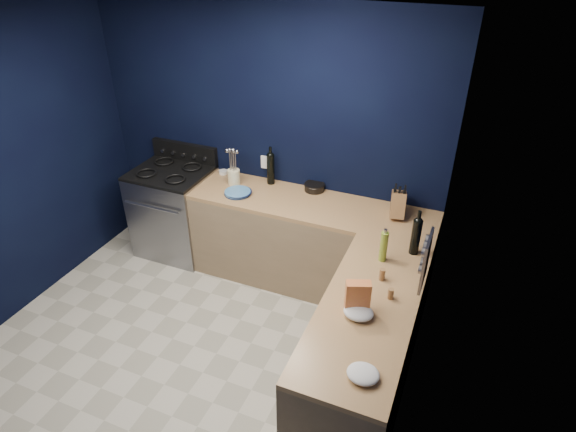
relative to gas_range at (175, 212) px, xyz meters
The scene contains 27 objects.
floor 1.76m from the gas_range, 56.78° to the right, with size 3.50×3.50×0.02m, color #B4AE9D.
ceiling 2.74m from the gas_range, 56.78° to the right, with size 3.50×3.50×0.02m, color silver.
wall_back 1.30m from the gas_range, 20.08° to the left, with size 3.50×0.02×2.60m, color black.
wall_right 3.16m from the gas_range, 27.83° to the right, with size 0.02×3.50×2.60m, color black.
cab_back 1.53m from the gas_range, ahead, with size 2.30×0.63×0.86m, color #876E4F.
top_back 1.59m from the gas_range, ahead, with size 2.30×0.63×0.04m, color brown.
cab_right 2.62m from the gas_range, 25.64° to the right, with size 0.63×1.67×0.86m, color #876E4F.
top_right 2.66m from the gas_range, 25.64° to the right, with size 0.63×1.67×0.04m, color brown.
gas_range is the anchor object (origin of this frame).
oven_door 0.32m from the gas_range, 90.00° to the right, with size 0.59×0.02×0.42m, color black.
cooktop 0.48m from the gas_range, ahead, with size 0.76×0.66×0.03m, color black.
backguard 0.65m from the gas_range, 90.00° to the left, with size 0.76×0.06×0.20m, color black.
spice_panel 2.89m from the gas_range, 18.08° to the right, with size 0.02×0.28×0.38m, color gray.
wall_outlet 1.16m from the gas_range, 18.88° to the left, with size 0.09×0.02×0.13m, color white.
plate_stack 0.94m from the gas_range, ahead, with size 0.25×0.25×0.03m, color teal.
ramekin 0.71m from the gas_range, 27.52° to the left, with size 0.09×0.09×0.03m, color white.
utensil_crock 0.87m from the gas_range, ahead, with size 0.12×0.12×0.15m, color #FAF9C7.
wine_bottle_back 1.21m from the gas_range, 13.45° to the left, with size 0.08×0.08×0.31m, color black.
lemon_basket 1.57m from the gas_range, 10.41° to the left, with size 0.19×0.19×0.07m, color black.
knife_block 2.37m from the gas_range, ahead, with size 0.12×0.20×0.22m, color brown.
wine_bottle_right 2.63m from the gas_range, ahead, with size 0.07×0.07×0.30m, color black.
oil_bottle 2.47m from the gas_range, 14.20° to the right, with size 0.06×0.06×0.25m, color olive.
spice_jar_near 2.57m from the gas_range, 19.09° to the right, with size 0.04×0.04×0.09m, color olive.
spice_jar_far 2.72m from the gas_range, 21.98° to the right, with size 0.04×0.04×0.08m, color olive.
crouton_bag 2.66m from the gas_range, 27.80° to the right, with size 0.16×0.08×0.24m, color #BB2944.
towel_front 2.69m from the gas_range, 28.41° to the right, with size 0.20×0.17×0.07m, color white.
towel_end 3.07m from the gas_range, 34.87° to the right, with size 0.19×0.17×0.06m, color white.
Camera 1 is at (1.88, -2.19, 3.11)m, focal length 30.06 mm.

